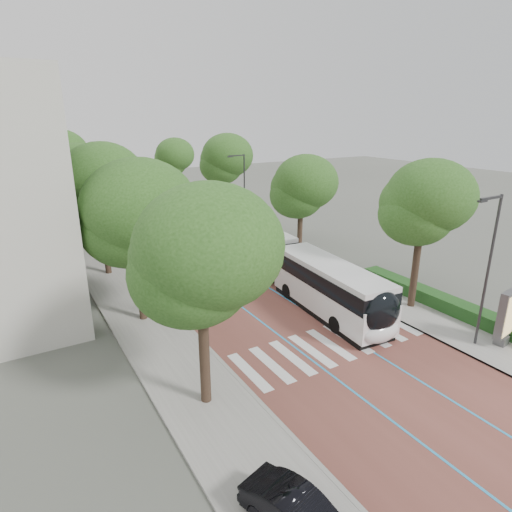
# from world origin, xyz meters

# --- Properties ---
(ground) EXTENTS (160.00, 160.00, 0.00)m
(ground) POSITION_xyz_m (0.00, 0.00, 0.00)
(ground) COLOR #51544C
(ground) RESTS_ON ground
(road) EXTENTS (11.00, 140.00, 0.02)m
(road) POSITION_xyz_m (0.00, 40.00, 0.01)
(road) COLOR brown
(road) RESTS_ON ground
(sidewalk_left) EXTENTS (4.00, 140.00, 0.12)m
(sidewalk_left) POSITION_xyz_m (-7.50, 40.00, 0.06)
(sidewalk_left) COLOR gray
(sidewalk_left) RESTS_ON ground
(sidewalk_right) EXTENTS (4.00, 140.00, 0.12)m
(sidewalk_right) POSITION_xyz_m (7.50, 40.00, 0.06)
(sidewalk_right) COLOR gray
(sidewalk_right) RESTS_ON ground
(kerb_left) EXTENTS (0.20, 140.00, 0.14)m
(kerb_left) POSITION_xyz_m (-5.60, 40.00, 0.06)
(kerb_left) COLOR gray
(kerb_left) RESTS_ON ground
(kerb_right) EXTENTS (0.20, 140.00, 0.14)m
(kerb_right) POSITION_xyz_m (5.60, 40.00, 0.06)
(kerb_right) COLOR gray
(kerb_right) RESTS_ON ground
(zebra_crossing) EXTENTS (10.55, 3.60, 0.01)m
(zebra_crossing) POSITION_xyz_m (0.20, 1.00, 0.03)
(zebra_crossing) COLOR silver
(zebra_crossing) RESTS_ON ground
(lane_line_left) EXTENTS (0.12, 126.00, 0.01)m
(lane_line_left) POSITION_xyz_m (-1.60, 40.00, 0.02)
(lane_line_left) COLOR #2890C9
(lane_line_left) RESTS_ON road
(lane_line_right) EXTENTS (0.12, 126.00, 0.01)m
(lane_line_right) POSITION_xyz_m (1.60, 40.00, 0.02)
(lane_line_right) COLOR #2890C9
(lane_line_right) RESTS_ON road
(hedge) EXTENTS (1.20, 14.00, 0.80)m
(hedge) POSITION_xyz_m (9.10, 0.00, 0.52)
(hedge) COLOR #1C4216
(hedge) RESTS_ON sidewalk_right
(streetlight_near) EXTENTS (1.82, 0.20, 8.00)m
(streetlight_near) POSITION_xyz_m (6.62, -3.00, 4.82)
(streetlight_near) COLOR #323234
(streetlight_near) RESTS_ON sidewalk_right
(streetlight_far) EXTENTS (1.82, 0.20, 8.00)m
(streetlight_far) POSITION_xyz_m (6.62, 22.00, 4.82)
(streetlight_far) COLOR #323234
(streetlight_far) RESTS_ON sidewalk_right
(lamp_post_left) EXTENTS (0.14, 0.14, 8.00)m
(lamp_post_left) POSITION_xyz_m (-6.10, 8.00, 4.12)
(lamp_post_left) COLOR #323234
(lamp_post_left) RESTS_ON sidewalk_left
(trees_left) EXTENTS (6.39, 61.02, 9.61)m
(trees_left) POSITION_xyz_m (-7.50, 26.08, 6.48)
(trees_left) COLOR black
(trees_left) RESTS_ON ground
(trees_right) EXTENTS (5.57, 47.29, 9.26)m
(trees_right) POSITION_xyz_m (7.70, 22.73, 6.26)
(trees_right) COLOR black
(trees_right) RESTS_ON ground
(lead_bus) EXTENTS (3.94, 18.53, 3.20)m
(lead_bus) POSITION_xyz_m (2.94, 7.89, 1.63)
(lead_bus) COLOR black
(lead_bus) RESTS_ON ground
(bus_queued_0) EXTENTS (2.90, 12.47, 3.20)m
(bus_queued_0) POSITION_xyz_m (2.47, 24.09, 1.62)
(bus_queued_0) COLOR silver
(bus_queued_0) RESTS_ON ground
(bus_queued_1) EXTENTS (2.62, 12.42, 3.20)m
(bus_queued_1) POSITION_xyz_m (2.47, 36.90, 1.62)
(bus_queued_1) COLOR silver
(bus_queued_1) RESTS_ON ground
(bus_queued_2) EXTENTS (3.28, 12.53, 3.20)m
(bus_queued_2) POSITION_xyz_m (1.88, 50.20, 1.62)
(bus_queued_2) COLOR silver
(bus_queued_2) RESTS_ON ground
(ad_panel) EXTENTS (1.50, 0.65, 3.04)m
(ad_panel) POSITION_xyz_m (7.90, -3.75, 1.71)
(ad_panel) COLOR #59595B
(ad_panel) RESTS_ON sidewalk_right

